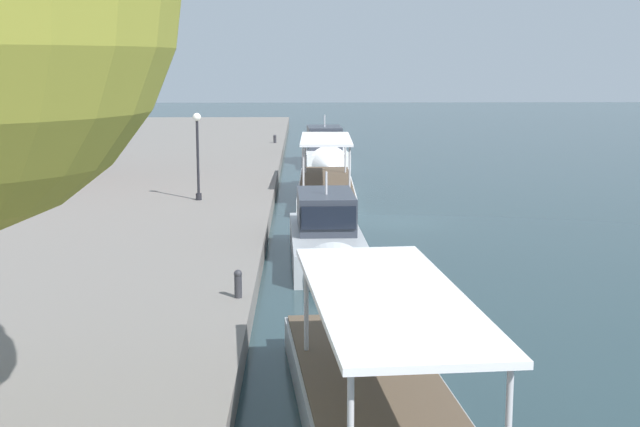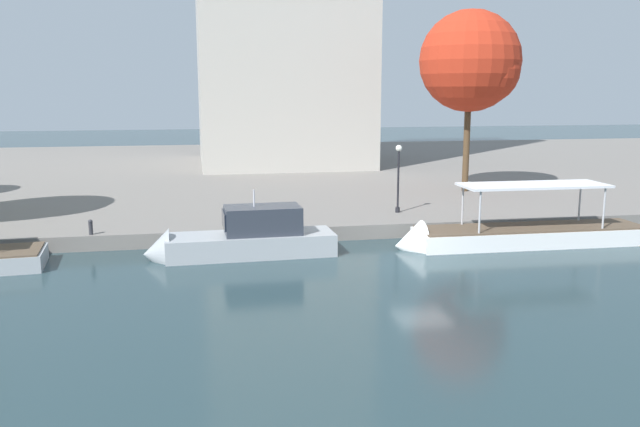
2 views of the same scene
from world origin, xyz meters
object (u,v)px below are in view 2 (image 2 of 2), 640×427
at_px(motor_yacht_1, 240,243).
at_px(tree_0, 471,64).
at_px(lamp_post, 398,173).
at_px(tour_boat_2, 512,238).
at_px(mooring_bollard_2, 91,226).

height_order(motor_yacht_1, tree_0, tree_0).
distance_m(motor_yacht_1, lamp_post, 11.33).
relative_size(tour_boat_2, mooring_bollard_2, 17.25).
distance_m(tour_boat_2, tree_0, 16.03).
bearing_deg(mooring_bollard_2, tour_boat_2, -7.98).
bearing_deg(motor_yacht_1, lamp_post, -151.47).
xyz_separation_m(motor_yacht_1, mooring_bollard_2, (-7.12, 2.59, 0.55)).
bearing_deg(tour_boat_2, tree_0, -101.70).
relative_size(motor_yacht_1, lamp_post, 2.30).
height_order(tour_boat_2, lamp_post, lamp_post).
distance_m(mooring_bollard_2, tree_0, 27.14).
xyz_separation_m(lamp_post, tree_0, (7.18, 6.89, 6.48)).
xyz_separation_m(tour_boat_2, lamp_post, (-4.27, 5.89, 2.74)).
relative_size(lamp_post, tree_0, 0.32).
height_order(tour_boat_2, mooring_bollard_2, tour_boat_2).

